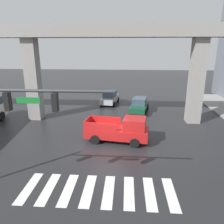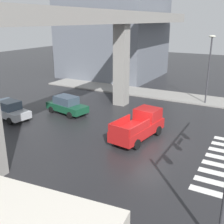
% 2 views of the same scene
% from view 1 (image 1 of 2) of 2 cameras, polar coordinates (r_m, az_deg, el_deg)
% --- Properties ---
extents(ground_plane, '(120.00, 120.00, 0.00)m').
position_cam_1_polar(ground_plane, '(16.92, -1.28, -9.30)').
color(ground_plane, '#232326').
extents(crosswalk_stripes, '(8.25, 2.80, 0.01)m').
position_cam_1_polar(crosswalk_stripes, '(12.39, -3.61, -20.13)').
color(crosswalk_stripes, silver).
rests_on(crosswalk_stripes, ground).
extents(elevated_overpass, '(54.42, 2.21, 9.54)m').
position_cam_1_polar(elevated_overpass, '(21.72, 0.20, 18.70)').
color(elevated_overpass, gray).
rests_on(elevated_overpass, ground).
extents(pickup_truck, '(5.32, 2.62, 2.08)m').
position_cam_1_polar(pickup_truck, '(17.54, 2.24, -4.81)').
color(pickup_truck, red).
rests_on(pickup_truck, ground).
extents(sedan_silver, '(2.47, 4.53, 1.72)m').
position_cam_1_polar(sedan_silver, '(29.37, -0.57, 3.84)').
color(sedan_silver, '#A8AAAF').
rests_on(sedan_silver, ground).
extents(sedan_dark_green, '(2.54, 4.55, 1.72)m').
position_cam_1_polar(sedan_dark_green, '(25.77, 7.26, 1.86)').
color(sedan_dark_green, '#14472D').
rests_on(sedan_dark_green, ground).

